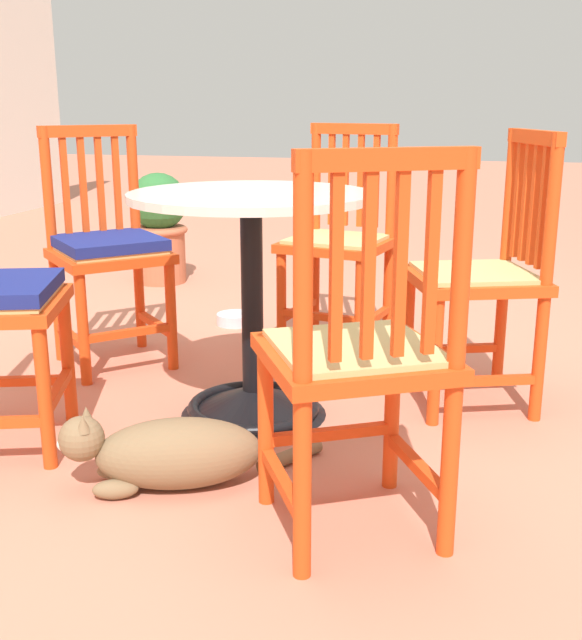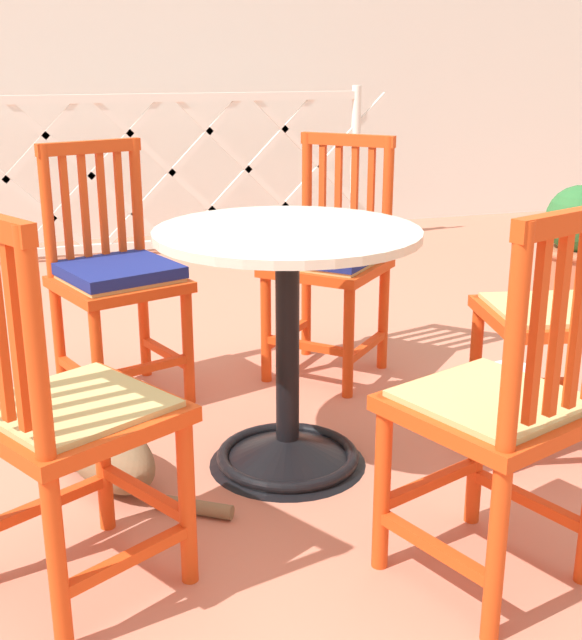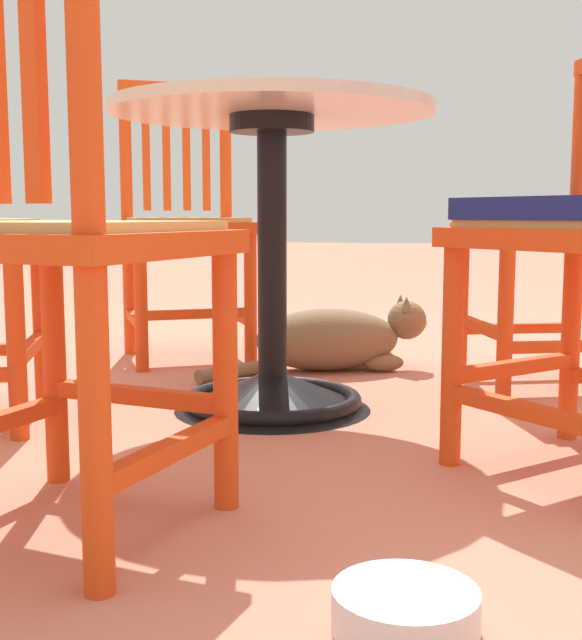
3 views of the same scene
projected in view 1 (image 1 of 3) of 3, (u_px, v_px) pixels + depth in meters
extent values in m
plane|color=#C6755B|center=(277.00, 408.00, 2.66)|extent=(24.00, 24.00, 0.00)
cone|color=black|center=(254.00, 399.00, 2.59)|extent=(0.48, 0.48, 0.10)
torus|color=black|center=(254.00, 407.00, 2.60)|extent=(0.44, 0.44, 0.04)
cylinder|color=black|center=(252.00, 305.00, 2.51)|extent=(0.07, 0.07, 0.66)
cylinder|color=black|center=(251.00, 207.00, 2.42)|extent=(0.20, 0.20, 0.04)
cylinder|color=beige|center=(251.00, 196.00, 2.42)|extent=(0.76, 0.76, 0.02)
cylinder|color=#D64214|center=(266.00, 421.00, 1.97)|extent=(0.04, 0.04, 0.45)
cylinder|color=#D64214|center=(392.00, 408.00, 2.06)|extent=(0.04, 0.04, 0.45)
cylinder|color=#D64214|center=(303.00, 379.00, 1.60)|extent=(0.04, 0.04, 0.91)
cylinder|color=#D64214|center=(456.00, 365.00, 1.68)|extent=(0.04, 0.04, 0.91)
cube|color=#D64214|center=(282.00, 482.00, 1.84)|extent=(0.31, 0.19, 0.03)
cube|color=#D64214|center=(417.00, 465.00, 1.92)|extent=(0.31, 0.19, 0.03)
cube|color=#D64214|center=(330.00, 434.00, 2.03)|extent=(0.19, 0.31, 0.03)
cube|color=#D64214|center=(354.00, 357.00, 1.80)|extent=(0.54, 0.54, 0.04)
cube|color=tan|center=(354.00, 348.00, 1.80)|extent=(0.47, 0.47, 0.02)
cube|color=#D64214|center=(336.00, 268.00, 1.55)|extent=(0.03, 0.03, 0.39)
cube|color=#D64214|center=(369.00, 266.00, 1.57)|extent=(0.03, 0.03, 0.39)
cube|color=#D64214|center=(400.00, 265.00, 1.59)|extent=(0.03, 0.03, 0.39)
cube|color=#D64214|center=(431.00, 263.00, 1.60)|extent=(0.03, 0.03, 0.39)
cube|color=#D64214|center=(388.00, 159.00, 1.52)|extent=(0.21, 0.35, 0.04)
cylinder|color=#D64214|center=(436.00, 357.00, 2.46)|extent=(0.04, 0.04, 0.45)
cylinder|color=#D64214|center=(408.00, 327.00, 2.79)|extent=(0.04, 0.04, 0.45)
cylinder|color=#D64214|center=(546.00, 283.00, 2.44)|extent=(0.04, 0.04, 0.91)
cylinder|color=#D64214|center=(505.00, 262.00, 2.76)|extent=(0.04, 0.04, 0.91)
cube|color=#D64214|center=(486.00, 381.00, 2.50)|extent=(0.14, 0.33, 0.03)
cube|color=#D64214|center=(453.00, 349.00, 2.83)|extent=(0.14, 0.33, 0.03)
cube|color=#D64214|center=(420.00, 357.00, 2.64)|extent=(0.33, 0.14, 0.03)
cube|color=#D64214|center=(474.00, 280.00, 2.59)|extent=(0.51, 0.51, 0.04)
cube|color=tan|center=(475.00, 273.00, 2.58)|extent=(0.45, 0.45, 0.02)
cube|color=#D64214|center=(543.00, 208.00, 2.44)|extent=(0.03, 0.03, 0.39)
cube|color=#D64214|center=(534.00, 205.00, 2.51)|extent=(0.03, 0.03, 0.39)
cube|color=#D64214|center=(526.00, 202.00, 2.57)|extent=(0.03, 0.03, 0.39)
cube|color=#D64214|center=(518.00, 200.00, 2.64)|extent=(0.03, 0.03, 0.39)
cube|color=#D64214|center=(535.00, 137.00, 2.49)|extent=(0.37, 0.16, 0.04)
cylinder|color=#D64214|center=(360.00, 308.00, 3.06)|extent=(0.04, 0.04, 0.45)
cylinder|color=#D64214|center=(281.00, 299.00, 3.20)|extent=(0.04, 0.04, 0.45)
cylinder|color=#D64214|center=(390.00, 236.00, 3.29)|extent=(0.04, 0.04, 0.91)
cylinder|color=#D64214|center=(316.00, 231.00, 3.43)|extent=(0.04, 0.04, 0.91)
cube|color=#D64214|center=(374.00, 318.00, 3.23)|extent=(0.34, 0.10, 0.03)
cube|color=#D64214|center=(299.00, 309.00, 3.37)|extent=(0.34, 0.10, 0.03)
cube|color=#D64214|center=(320.00, 316.00, 3.14)|extent=(0.10, 0.34, 0.03)
cube|color=#D64214|center=(337.00, 245.00, 3.22)|extent=(0.47, 0.47, 0.04)
cube|color=tan|center=(337.00, 240.00, 3.22)|extent=(0.41, 0.41, 0.02)
cube|color=#D64214|center=(376.00, 181.00, 3.26)|extent=(0.02, 0.03, 0.39)
cube|color=#D64214|center=(361.00, 180.00, 3.29)|extent=(0.02, 0.03, 0.39)
cube|color=#D64214|center=(345.00, 180.00, 3.32)|extent=(0.02, 0.03, 0.39)
cube|color=#D64214|center=(331.00, 179.00, 3.35)|extent=(0.02, 0.03, 0.39)
cube|color=#D64214|center=(354.00, 129.00, 3.25)|extent=(0.11, 0.38, 0.04)
cylinder|color=#D64214|center=(171.00, 312.00, 2.99)|extent=(0.04, 0.04, 0.45)
cylinder|color=#D64214|center=(83.00, 325.00, 2.82)|extent=(0.04, 0.04, 0.45)
cylinder|color=#D64214|center=(136.00, 240.00, 3.21)|extent=(0.04, 0.04, 0.91)
cylinder|color=#D64214|center=(53.00, 247.00, 3.04)|extent=(0.04, 0.04, 0.91)
cube|color=#D64214|center=(156.00, 324.00, 3.15)|extent=(0.26, 0.26, 0.03)
cube|color=#D64214|center=(71.00, 336.00, 2.98)|extent=(0.26, 0.26, 0.03)
cube|color=#D64214|center=(129.00, 333.00, 2.92)|extent=(0.26, 0.26, 0.03)
cube|color=#D64214|center=(110.00, 256.00, 2.99)|extent=(0.57, 0.57, 0.04)
cube|color=tan|center=(109.00, 250.00, 2.98)|extent=(0.49, 0.49, 0.02)
cube|color=#D64214|center=(117.00, 185.00, 3.11)|extent=(0.03, 0.03, 0.39)
cube|color=#D64214|center=(100.00, 186.00, 3.08)|extent=(0.03, 0.03, 0.39)
cube|color=#D64214|center=(83.00, 187.00, 3.05)|extent=(0.03, 0.03, 0.39)
cube|color=#D64214|center=(66.00, 188.00, 3.01)|extent=(0.03, 0.03, 0.39)
cube|color=#D64214|center=(88.00, 131.00, 3.01)|extent=(0.29, 0.29, 0.04)
cube|color=navy|center=(109.00, 242.00, 2.98)|extent=(0.51, 0.51, 0.04)
cylinder|color=#D64214|center=(67.00, 354.00, 2.49)|extent=(0.04, 0.04, 0.45)
cylinder|color=#D64214|center=(44.00, 392.00, 2.17)|extent=(0.04, 0.04, 0.45)
cube|color=#D64214|center=(15.00, 381.00, 2.50)|extent=(0.14, 0.33, 0.03)
cube|color=#D64214|center=(58.00, 389.00, 2.34)|extent=(0.33, 0.14, 0.03)
ellipsoid|color=brown|center=(179.00, 453.00, 2.09)|extent=(0.34, 0.48, 0.19)
ellipsoid|color=silver|center=(141.00, 458.00, 2.08)|extent=(0.20, 0.22, 0.14)
sphere|color=brown|center=(82.00, 439.00, 2.05)|extent=(0.12, 0.12, 0.12)
ellipsoid|color=silver|center=(65.00, 444.00, 2.05)|extent=(0.06, 0.06, 0.04)
cone|color=brown|center=(83.00, 424.00, 2.01)|extent=(0.04, 0.04, 0.04)
cone|color=brown|center=(86.00, 414.00, 2.07)|extent=(0.04, 0.04, 0.04)
ellipsoid|color=brown|center=(115.00, 489.00, 2.04)|extent=(0.09, 0.13, 0.05)
ellipsoid|color=brown|center=(119.00, 470.00, 2.15)|extent=(0.09, 0.13, 0.05)
cylinder|color=brown|center=(290.00, 456.00, 2.24)|extent=(0.20, 0.16, 0.04)
cylinder|color=#B25B3D|center=(161.00, 254.00, 4.48)|extent=(0.28, 0.28, 0.32)
torus|color=#B25B3D|center=(160.00, 230.00, 4.44)|extent=(0.32, 0.32, 0.04)
sphere|color=#2D6B33|center=(158.00, 202.00, 4.40)|extent=(0.32, 0.32, 0.32)
cylinder|color=silver|center=(235.00, 319.00, 3.65)|extent=(0.17, 0.17, 0.05)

